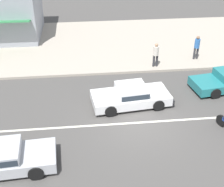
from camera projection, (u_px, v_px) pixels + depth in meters
The scene contains 8 objects.
ground_plane at pixel (139, 123), 15.09m from camera, with size 160.00×160.00×0.00m, color #4C4947.
lane_centre_stripe at pixel (139, 123), 15.09m from camera, with size 50.40×0.14×0.01m, color silver.
kerb_strip at pixel (115, 43), 23.65m from camera, with size 68.00×10.00×0.15m, color #ADA393.
sedan_white_1 at pixel (131, 95), 16.22m from camera, with size 4.29×2.22×1.06m.
sedan_silver_4 at pixel (2, 158), 12.20m from camera, with size 4.34×1.98×1.06m.
pedestrian_by_shop at pixel (197, 46), 20.50m from camera, with size 0.34×0.34×1.62m.
pedestrian_far_end at pixel (156, 53), 19.56m from camera, with size 0.34×0.34×1.57m.
shopfront_corner_warung at pixel (2, 7), 23.78m from camera, with size 5.51×6.41×4.37m.
Camera 1 is at (-2.59, -11.96, 9.03)m, focal length 50.00 mm.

